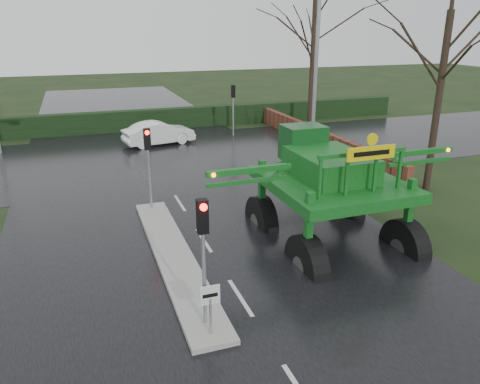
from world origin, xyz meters
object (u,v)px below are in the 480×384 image
object	(u,v)px
traffic_signal_near	(203,236)
traffic_signal_far	(233,99)
crop_sprayer	(306,190)
keep_left_sign	(210,302)
white_sedan	(159,145)
traffic_signal_mid	(148,151)
street_light_right	(312,53)

from	to	relation	value
traffic_signal_near	traffic_signal_far	distance (m)	22.42
traffic_signal_far	crop_sprayer	size ratio (longest dim) A/B	0.37
keep_left_sign	crop_sprayer	distance (m)	5.05
keep_left_sign	white_sedan	bearing A→B (deg)	83.44
traffic_signal_mid	street_light_right	distance (m)	11.05
traffic_signal_far	crop_sprayer	bearing A→B (deg)	78.33
keep_left_sign	traffic_signal_far	distance (m)	22.93
traffic_signal_far	street_light_right	size ratio (longest dim) A/B	0.35
street_light_right	white_sedan	world-z (taller)	street_light_right
crop_sprayer	traffic_signal_near	bearing A→B (deg)	-150.25
traffic_signal_near	crop_sprayer	bearing A→B (deg)	30.38
traffic_signal_far	white_sedan	world-z (taller)	traffic_signal_far
keep_left_sign	traffic_signal_far	size ratio (longest dim) A/B	0.38
white_sedan	crop_sprayer	bearing A→B (deg)	173.83
traffic_signal_far	white_sedan	distance (m)	6.10
crop_sprayer	traffic_signal_far	bearing A→B (deg)	77.70
keep_left_sign	street_light_right	xyz separation A→B (m)	(9.49, 13.50, 4.93)
traffic_signal_near	street_light_right	world-z (taller)	street_light_right
keep_left_sign	traffic_signal_far	xyz separation A→B (m)	(7.80, 21.51, 1.53)
keep_left_sign	street_light_right	size ratio (longest dim) A/B	0.14
traffic_signal_near	street_light_right	bearing A→B (deg)	53.87
traffic_signal_near	traffic_signal_far	size ratio (longest dim) A/B	1.00
traffic_signal_far	crop_sprayer	xyz separation A→B (m)	(-3.86, -18.71, -0.06)
crop_sprayer	traffic_signal_mid	bearing A→B (deg)	121.80
traffic_signal_mid	white_sedan	distance (m)	12.06
keep_left_sign	traffic_signal_mid	xyz separation A→B (m)	(0.00, 8.99, 1.53)
traffic_signal_mid	traffic_signal_far	world-z (taller)	same
traffic_signal_near	white_sedan	bearing A→B (deg)	83.28
keep_left_sign	traffic_signal_mid	size ratio (longest dim) A/B	0.38
traffic_signal_far	white_sedan	size ratio (longest dim) A/B	0.77
traffic_signal_mid	street_light_right	xyz separation A→B (m)	(9.49, 4.51, 3.40)
street_light_right	crop_sprayer	bearing A→B (deg)	-117.45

